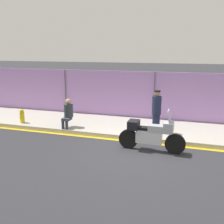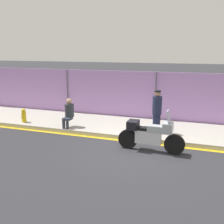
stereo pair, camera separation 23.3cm
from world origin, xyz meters
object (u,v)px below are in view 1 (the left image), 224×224
(person_seated_on_curb, at_px, (68,112))
(officer_standing, at_px, (156,111))
(motorcycle, at_px, (151,134))
(fire_hydrant, at_px, (22,116))

(person_seated_on_curb, bearing_deg, officer_standing, 6.60)
(motorcycle, relative_size, officer_standing, 1.35)
(motorcycle, xyz_separation_m, fire_hydrant, (-6.13, 1.24, -0.12))
(officer_standing, xyz_separation_m, person_seated_on_curb, (-3.73, -0.43, -0.20))
(motorcycle, bearing_deg, officer_standing, 93.20)
(motorcycle, relative_size, person_seated_on_curb, 1.88)
(motorcycle, height_order, officer_standing, officer_standing)
(motorcycle, height_order, fire_hydrant, motorcycle)
(motorcycle, distance_m, fire_hydrant, 6.25)
(officer_standing, height_order, fire_hydrant, officer_standing)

